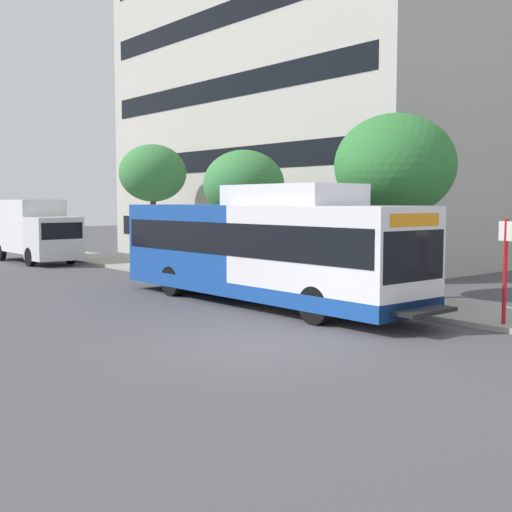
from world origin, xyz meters
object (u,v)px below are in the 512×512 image
(bus_stop_sign_pole, at_px, (505,263))
(street_tree_far_block, at_px, (153,173))
(street_tree_mid_block, at_px, (244,185))
(box_truck_background, at_px, (33,229))
(street_tree_near_stop, at_px, (395,166))
(transit_bus, at_px, (261,249))

(bus_stop_sign_pole, xyz_separation_m, street_tree_far_block, (2.05, 19.99, 2.88))
(street_tree_mid_block, relative_size, box_truck_background, 0.73)
(street_tree_near_stop, height_order, box_truck_background, street_tree_near_stop)
(street_tree_mid_block, height_order, street_tree_far_block, street_tree_far_block)
(transit_bus, distance_m, street_tree_far_block, 13.94)
(street_tree_near_stop, distance_m, box_truck_background, 20.97)
(bus_stop_sign_pole, bearing_deg, box_truck_background, 94.25)
(bus_stop_sign_pole, distance_m, street_tree_far_block, 20.30)
(street_tree_near_stop, relative_size, street_tree_mid_block, 1.14)
(street_tree_near_stop, distance_m, street_tree_mid_block, 7.49)
(bus_stop_sign_pole, distance_m, street_tree_near_stop, 6.03)
(box_truck_background, bearing_deg, street_tree_far_block, -54.30)
(transit_bus, distance_m, street_tree_near_stop, 5.13)
(street_tree_mid_block, bearing_deg, street_tree_far_block, 88.04)
(street_tree_far_block, bearing_deg, transit_bus, -107.20)
(bus_stop_sign_pole, bearing_deg, street_tree_near_stop, 68.34)
(transit_bus, bearing_deg, bus_stop_sign_pole, -74.04)
(street_tree_mid_block, xyz_separation_m, street_tree_far_block, (0.26, 7.49, 0.71))
(street_tree_near_stop, bearing_deg, street_tree_far_block, 89.80)
(street_tree_far_block, bearing_deg, bus_stop_sign_pole, -95.85)
(transit_bus, xyz_separation_m, street_tree_far_block, (4.04, 13.04, 2.83))
(transit_bus, relative_size, street_tree_near_stop, 2.11)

